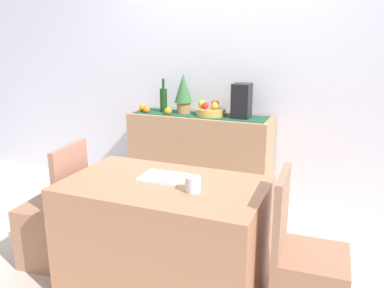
% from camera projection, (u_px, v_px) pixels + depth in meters
% --- Properties ---
extents(ground_plane, '(6.40, 6.40, 0.02)m').
position_uv_depth(ground_plane, '(183.00, 247.00, 3.15)').
color(ground_plane, beige).
rests_on(ground_plane, ground).
extents(room_wall_rear, '(6.40, 0.06, 2.70)m').
position_uv_depth(room_wall_rear, '(229.00, 64.00, 3.85)').
color(room_wall_rear, silver).
rests_on(room_wall_rear, ground).
extents(sideboard_console, '(1.39, 0.42, 0.88)m').
position_uv_depth(sideboard_console, '(200.00, 158.00, 3.93)').
color(sideboard_console, tan).
rests_on(sideboard_console, ground).
extents(table_runner, '(1.31, 0.32, 0.01)m').
position_uv_depth(table_runner, '(200.00, 115.00, 3.81)').
color(table_runner, '#1E4F36').
rests_on(table_runner, sideboard_console).
extents(fruit_bowl, '(0.28, 0.28, 0.07)m').
position_uv_depth(fruit_bowl, '(211.00, 112.00, 3.76)').
color(fruit_bowl, gold).
rests_on(fruit_bowl, table_runner).
extents(apple_left, '(0.08, 0.08, 0.08)m').
position_uv_depth(apple_left, '(215.00, 104.00, 3.78)').
color(apple_left, '#AB3F28').
rests_on(apple_left, fruit_bowl).
extents(apple_rear, '(0.07, 0.07, 0.07)m').
position_uv_depth(apple_rear, '(202.00, 104.00, 3.79)').
color(apple_rear, gold).
rests_on(apple_rear, fruit_bowl).
extents(apple_center, '(0.07, 0.07, 0.07)m').
position_uv_depth(apple_center, '(215.00, 106.00, 3.70)').
color(apple_center, gold).
rests_on(apple_center, fruit_bowl).
extents(apple_upper, '(0.06, 0.06, 0.06)m').
position_uv_depth(apple_upper, '(205.00, 106.00, 3.71)').
color(apple_upper, red).
rests_on(apple_upper, fruit_bowl).
extents(wine_bottle, '(0.07, 0.07, 0.33)m').
position_uv_depth(wine_bottle, '(164.00, 100.00, 3.92)').
color(wine_bottle, '#193D14').
rests_on(wine_bottle, sideboard_console).
extents(coffee_maker, '(0.16, 0.18, 0.32)m').
position_uv_depth(coffee_maker, '(242.00, 101.00, 3.63)').
color(coffee_maker, black).
rests_on(coffee_maker, sideboard_console).
extents(potted_plant, '(0.17, 0.17, 0.39)m').
position_uv_depth(potted_plant, '(183.00, 92.00, 3.82)').
color(potted_plant, '#AF773F').
rests_on(potted_plant, sideboard_console).
extents(orange_loose_end, '(0.07, 0.07, 0.07)m').
position_uv_depth(orange_loose_end, '(147.00, 109.00, 3.91)').
color(orange_loose_end, orange).
rests_on(orange_loose_end, sideboard_console).
extents(orange_loose_mid, '(0.07, 0.07, 0.07)m').
position_uv_depth(orange_loose_mid, '(168.00, 111.00, 3.82)').
color(orange_loose_mid, orange).
rests_on(orange_loose_mid, sideboard_console).
extents(orange_loose_far, '(0.07, 0.07, 0.07)m').
position_uv_depth(orange_loose_far, '(143.00, 108.00, 3.98)').
color(orange_loose_far, orange).
rests_on(orange_loose_far, sideboard_console).
extents(dining_table, '(1.24, 0.74, 0.74)m').
position_uv_depth(dining_table, '(165.00, 237.00, 2.53)').
color(dining_table, '#B47955').
rests_on(dining_table, ground).
extents(open_book, '(0.28, 0.21, 0.02)m').
position_uv_depth(open_book, '(163.00, 177.00, 2.50)').
color(open_book, white).
rests_on(open_book, dining_table).
extents(coffee_cup, '(0.09, 0.09, 0.09)m').
position_uv_depth(coffee_cup, '(193.00, 184.00, 2.28)').
color(coffee_cup, silver).
rests_on(coffee_cup, dining_table).
extents(chair_near_window, '(0.44, 0.44, 0.90)m').
position_uv_depth(chair_near_window, '(55.00, 228.00, 2.88)').
color(chair_near_window, '#A57153').
rests_on(chair_near_window, ground).
extents(chair_by_corner, '(0.42, 0.42, 0.90)m').
position_uv_depth(chair_by_corner, '(306.00, 282.00, 2.24)').
color(chair_by_corner, '#A57154').
rests_on(chair_by_corner, ground).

